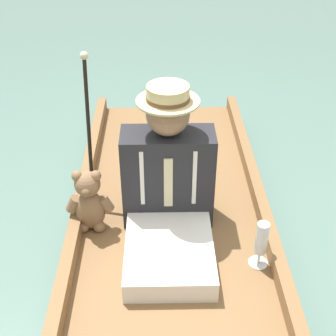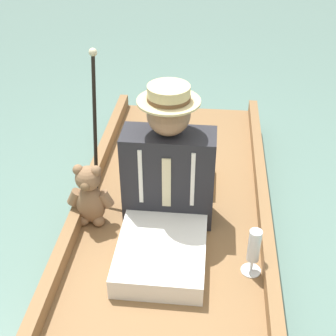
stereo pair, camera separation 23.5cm
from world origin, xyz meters
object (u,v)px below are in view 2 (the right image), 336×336
Objects in this scene: seated_person at (167,186)px; walking_cane at (95,118)px; teddy_bear at (90,196)px; wine_glass at (254,248)px.

seated_person is 0.54m from walking_cane.
teddy_bear is at bearing 10.50° from seated_person.
walking_cane is at bearing -21.64° from seated_person.
teddy_bear is at bearing 91.54° from walking_cane.
walking_cane reaches higher than wine_glass.
wine_glass is at bearing 161.41° from teddy_bear.
wine_glass is 1.06m from walking_cane.
teddy_bear is 0.88m from wine_glass.
walking_cane is at bearing -88.46° from teddy_bear.
seated_person is 0.92× the size of walking_cane.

